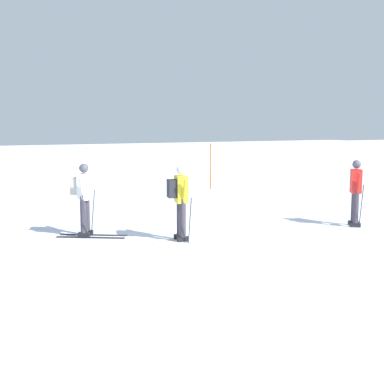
{
  "coord_description": "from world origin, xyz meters",
  "views": [
    {
      "loc": [
        -6.53,
        -9.24,
        2.57
      ],
      "look_at": [
        -0.41,
        1.95,
        0.9
      ],
      "focal_mm": 47.63,
      "sensor_mm": 36.0,
      "label": 1
    }
  ],
  "objects_px": {
    "skier_white": "(84,196)",
    "trail_marker_pole": "(211,166)",
    "skier_yellow": "(180,199)",
    "skier_red": "(356,191)"
  },
  "relations": [
    {
      "from": "trail_marker_pole",
      "to": "skier_white",
      "type": "bearing_deg",
      "value": -138.55
    },
    {
      "from": "skier_white",
      "to": "skier_red",
      "type": "distance_m",
      "value": 6.78
    },
    {
      "from": "skier_white",
      "to": "trail_marker_pole",
      "type": "relative_size",
      "value": 0.92
    },
    {
      "from": "skier_yellow",
      "to": "skier_red",
      "type": "relative_size",
      "value": 1.0
    },
    {
      "from": "trail_marker_pole",
      "to": "skier_yellow",
      "type": "bearing_deg",
      "value": -124.83
    },
    {
      "from": "skier_white",
      "to": "trail_marker_pole",
      "type": "bearing_deg",
      "value": 41.45
    },
    {
      "from": "skier_yellow",
      "to": "trail_marker_pole",
      "type": "bearing_deg",
      "value": 55.17
    },
    {
      "from": "skier_yellow",
      "to": "trail_marker_pole",
      "type": "distance_m",
      "value": 9.53
    },
    {
      "from": "skier_yellow",
      "to": "skier_red",
      "type": "bearing_deg",
      "value": -8.3
    },
    {
      "from": "skier_white",
      "to": "trail_marker_pole",
      "type": "xyz_separation_m",
      "value": [
        7.19,
        6.35,
        -0.03
      ]
    }
  ]
}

